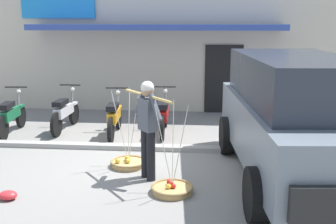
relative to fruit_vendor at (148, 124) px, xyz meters
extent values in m
plane|color=gray|center=(-0.39, 0.88, -0.98)|extent=(90.00, 90.00, 0.00)
cube|color=gray|center=(-0.39, 1.58, -0.93)|extent=(20.00, 0.24, 0.10)
cylinder|color=black|center=(0.06, -0.07, -0.55)|extent=(0.15, 0.15, 0.86)
cylinder|color=black|center=(-0.06, 0.07, -0.55)|extent=(0.15, 0.15, 0.86)
cube|color=#474C56|center=(0.00, 0.00, 0.15)|extent=(0.37, 0.39, 0.54)
sphere|color=tan|center=(0.00, 0.00, 0.56)|extent=(0.21, 0.21, 0.21)
sphere|color=silver|center=(0.00, 0.00, 0.61)|extent=(0.22, 0.22, 0.22)
cylinder|color=#474C56|center=(0.15, -0.19, 0.32)|extent=(0.28, 0.32, 0.43)
cylinder|color=#474C56|center=(-0.15, 0.19, 0.32)|extent=(0.28, 0.32, 0.43)
cylinder|color=tan|center=(0.00, 0.00, 0.47)|extent=(0.94, 1.15, 0.04)
cylinder|color=tan|center=(0.46, -0.56, -0.93)|extent=(0.63, 0.63, 0.09)
torus|color=olive|center=(0.46, -0.56, -0.88)|extent=(0.67, 0.67, 0.05)
sphere|color=yellow|center=(0.41, -0.62, -0.85)|extent=(0.08, 0.08, 0.08)
sphere|color=red|center=(0.48, -0.60, -0.85)|extent=(0.08, 0.08, 0.08)
sphere|color=red|center=(0.41, -0.47, -0.84)|extent=(0.10, 0.10, 0.10)
sphere|color=red|center=(0.44, -0.57, -0.84)|extent=(0.09, 0.09, 0.09)
cylinder|color=silver|center=(0.46, -0.42, -0.21)|extent=(0.01, 0.30, 1.36)
cylinder|color=silver|center=(0.33, -0.64, -0.21)|extent=(0.26, 0.16, 1.36)
cylinder|color=silver|center=(0.58, -0.64, -0.21)|extent=(0.26, 0.16, 1.36)
cylinder|color=tan|center=(-0.46, 0.56, -0.93)|extent=(0.63, 0.63, 0.09)
torus|color=olive|center=(-0.46, 0.56, -0.88)|extent=(0.67, 0.67, 0.05)
sphere|color=gold|center=(-0.45, 0.48, -0.84)|extent=(0.09, 0.09, 0.09)
sphere|color=gold|center=(-0.46, 0.57, -0.84)|extent=(0.10, 0.10, 0.10)
sphere|color=gold|center=(-0.50, 0.64, -0.84)|extent=(0.09, 0.09, 0.09)
sphere|color=gold|center=(-0.63, 0.47, -0.84)|extent=(0.09, 0.09, 0.09)
cylinder|color=silver|center=(-0.46, 0.71, -0.21)|extent=(0.01, 0.30, 1.36)
cylinder|color=silver|center=(-0.58, 0.49, -0.21)|extent=(0.26, 0.16, 1.36)
cylinder|color=silver|center=(-0.33, 0.49, -0.21)|extent=(0.26, 0.16, 1.36)
cylinder|color=black|center=(-3.73, 3.17, -0.69)|extent=(0.15, 0.59, 0.58)
cylinder|color=black|center=(-3.59, 1.94, -0.69)|extent=(0.15, 0.59, 0.58)
cube|color=#19663D|center=(-3.73, 3.17, -0.42)|extent=(0.17, 0.29, 0.06)
cube|color=#19663D|center=(-3.64, 2.45, -0.47)|extent=(0.30, 0.92, 0.24)
cube|color=black|center=(-3.62, 2.27, -0.23)|extent=(0.28, 0.58, 0.12)
cylinder|color=slate|center=(-3.71, 3.07, -0.30)|extent=(0.09, 0.30, 0.76)
cylinder|color=black|center=(-3.71, 2.99, 0.09)|extent=(0.54, 0.10, 0.04)
sphere|color=silver|center=(-3.72, 3.15, -0.05)|extent=(0.11, 0.11, 0.11)
cylinder|color=black|center=(-2.48, 3.62, -0.69)|extent=(0.09, 0.58, 0.58)
cylinder|color=black|center=(-2.50, 2.38, -0.69)|extent=(0.09, 0.58, 0.58)
cube|color=silver|center=(-2.48, 3.62, -0.42)|extent=(0.14, 0.28, 0.06)
cube|color=silver|center=(-2.49, 2.90, -0.47)|extent=(0.22, 0.90, 0.24)
cube|color=black|center=(-2.50, 2.72, -0.23)|extent=(0.23, 0.56, 0.12)
cylinder|color=slate|center=(-2.48, 3.52, -0.30)|extent=(0.06, 0.30, 0.76)
cylinder|color=black|center=(-2.48, 3.44, 0.09)|extent=(0.54, 0.05, 0.04)
sphere|color=silver|center=(-2.48, 3.60, -0.05)|extent=(0.11, 0.11, 0.11)
cylinder|color=black|center=(-1.21, 3.26, -0.69)|extent=(0.12, 0.58, 0.58)
cylinder|color=black|center=(-1.12, 2.02, -0.69)|extent=(0.12, 0.58, 0.58)
cube|color=orange|center=(-1.21, 3.26, -0.42)|extent=(0.16, 0.29, 0.06)
cube|color=orange|center=(-1.16, 2.54, -0.47)|extent=(0.26, 0.91, 0.24)
cube|color=black|center=(-1.14, 2.36, -0.23)|extent=(0.26, 0.57, 0.12)
cylinder|color=slate|center=(-1.20, 3.16, -0.30)|extent=(0.08, 0.30, 0.76)
cylinder|color=black|center=(-1.19, 3.08, 0.09)|extent=(0.54, 0.08, 0.04)
sphere|color=silver|center=(-1.21, 3.24, -0.05)|extent=(0.11, 0.11, 0.11)
cylinder|color=black|center=(-0.04, 3.54, -0.69)|extent=(0.10, 0.58, 0.58)
cylinder|color=black|center=(0.00, 2.30, -0.69)|extent=(0.10, 0.58, 0.58)
cube|color=red|center=(-0.04, 3.54, -0.42)|extent=(0.15, 0.28, 0.06)
cube|color=red|center=(-0.02, 2.82, -0.47)|extent=(0.23, 0.91, 0.24)
cube|color=black|center=(-0.01, 2.64, -0.23)|extent=(0.24, 0.57, 0.12)
cylinder|color=slate|center=(-0.04, 3.44, -0.30)|extent=(0.07, 0.30, 0.76)
cylinder|color=black|center=(-0.04, 3.36, 0.09)|extent=(0.54, 0.06, 0.04)
sphere|color=silver|center=(-0.04, 3.52, -0.05)|extent=(0.11, 0.11, 0.11)
cube|color=slate|center=(2.49, 0.15, -0.12)|extent=(2.27, 4.84, 0.96)
cube|color=#282D38|center=(2.47, 0.30, 0.74)|extent=(2.00, 3.79, 0.76)
cylinder|color=black|center=(1.66, -1.38, -0.60)|extent=(0.32, 0.78, 0.76)
cylinder|color=black|center=(3.32, 1.68, -0.60)|extent=(0.32, 0.78, 0.76)
cylinder|color=black|center=(1.42, 1.53, -0.60)|extent=(0.32, 0.78, 0.76)
cube|color=beige|center=(-0.45, 7.90, 1.12)|extent=(13.00, 5.00, 4.20)
cube|color=#334CA3|center=(-0.45, 4.90, 1.52)|extent=(7.15, 1.00, 0.16)
cube|color=#1E84D1|center=(-3.38, 5.35, 2.22)|extent=(2.20, 0.08, 0.90)
cube|color=black|center=(1.50, 5.38, 0.02)|extent=(1.10, 0.06, 2.00)
ellipsoid|color=red|center=(-2.01, -1.04, -0.91)|extent=(0.28, 0.22, 0.14)
camera|label=1|loc=(0.92, -6.48, 1.66)|focal=43.07mm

